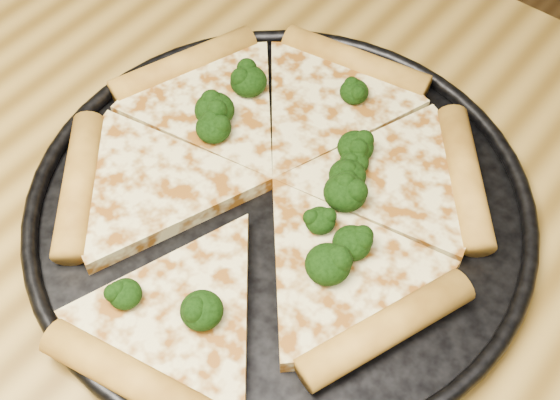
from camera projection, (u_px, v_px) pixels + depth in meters
The scene contains 4 objects.
dining_table at pixel (167, 374), 0.61m from camera, with size 1.20×0.90×0.75m.
pizza_pan at pixel (280, 207), 0.59m from camera, with size 0.38×0.38×0.02m.
pizza at pixel (269, 186), 0.59m from camera, with size 0.34×0.36×0.02m.
broccoli_florets at pixel (289, 179), 0.58m from camera, with size 0.18×0.27×0.02m.
Camera 1 is at (0.23, -0.15, 1.23)m, focal length 51.03 mm.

